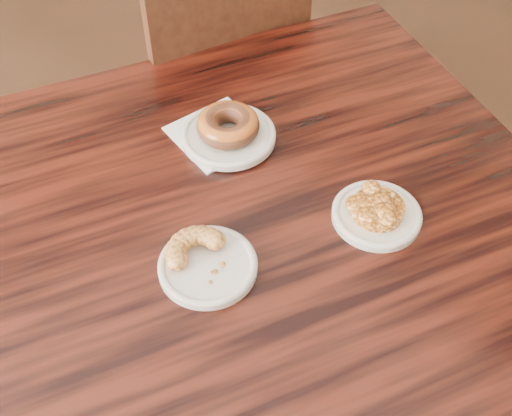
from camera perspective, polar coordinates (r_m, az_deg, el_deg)
floor at (r=1.71m, az=-7.83°, el=-16.05°), size 5.00×5.00×0.00m
cafe_table at (r=1.34m, az=1.12°, el=-11.12°), size 1.13×1.13×0.75m
chair_far at (r=1.72m, az=-4.49°, el=9.36°), size 0.45×0.45×0.90m
napkin at (r=1.17m, az=-3.40°, el=6.60°), size 0.15×0.15×0.00m
plate_donut at (r=1.15m, az=-2.46°, el=6.42°), size 0.17×0.17×0.01m
plate_cruller at (r=0.97m, az=-4.30°, el=-5.20°), size 0.15×0.15×0.01m
plate_fritter at (r=1.04m, az=10.66°, el=-0.64°), size 0.14×0.14×0.01m
glazed_donut at (r=1.14m, az=-2.50°, el=7.38°), size 0.11×0.11×0.04m
apple_fritter at (r=1.03m, az=10.81°, el=0.08°), size 0.12×0.12×0.03m
cruller_fragment at (r=0.95m, az=-4.37°, el=-4.45°), size 0.11×0.11×0.03m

